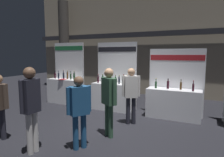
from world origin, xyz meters
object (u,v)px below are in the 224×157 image
at_px(exhibitor_booth_1, 113,93).
at_px(visitor_0, 109,96).
at_px(exhibitor_booth_0, 65,88).
at_px(visitor_6, 79,106).
at_px(visitor_3, 31,103).
at_px(visitor_1, 131,91).
at_px(exhibitor_booth_2, 174,100).

height_order(exhibitor_booth_1, visitor_0, exhibitor_booth_1).
xyz_separation_m(exhibitor_booth_0, visitor_6, (3.00, -3.26, 0.33)).
distance_m(visitor_0, visitor_3, 1.81).
relative_size(visitor_1, visitor_3, 0.92).
bearing_deg(exhibitor_booth_2, visitor_1, -132.33).
distance_m(visitor_0, visitor_1, 1.13).
relative_size(exhibitor_booth_1, visitor_1, 1.51).
relative_size(exhibitor_booth_2, visitor_3, 1.24).
bearing_deg(exhibitor_booth_1, exhibitor_booth_2, -1.43).
bearing_deg(visitor_6, visitor_1, -161.41).
relative_size(visitor_1, visitor_6, 1.04).
height_order(exhibitor_booth_2, visitor_6, exhibitor_booth_2).
xyz_separation_m(exhibitor_booth_0, visitor_3, (2.21, -3.85, 0.45)).
distance_m(exhibitor_booth_1, visitor_3, 3.81).
bearing_deg(visitor_3, exhibitor_booth_2, 149.59).
distance_m(exhibitor_booth_1, exhibitor_booth_2, 2.22).
relative_size(exhibitor_booth_0, visitor_0, 1.48).
relative_size(exhibitor_booth_0, visitor_3, 1.41).
height_order(visitor_1, visitor_3, visitor_3).
bearing_deg(visitor_0, visitor_6, -75.18).
bearing_deg(visitor_0, visitor_1, 114.68).
height_order(exhibitor_booth_0, visitor_3, exhibitor_booth_0).
xyz_separation_m(exhibitor_booth_2, visitor_3, (-2.32, -3.72, 0.51)).
xyz_separation_m(visitor_0, visitor_1, (0.18, 1.11, -0.05)).
relative_size(exhibitor_booth_2, visitor_0, 1.30).
height_order(exhibitor_booth_2, visitor_3, exhibitor_booth_2).
distance_m(visitor_0, visitor_6, 0.91).
bearing_deg(exhibitor_booth_0, visitor_1, -20.36).
relative_size(exhibitor_booth_2, visitor_6, 1.40).
height_order(exhibitor_booth_1, visitor_3, exhibitor_booth_1).
height_order(visitor_0, visitor_6, visitor_0).
relative_size(visitor_0, visitor_6, 1.08).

